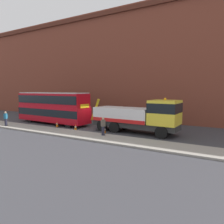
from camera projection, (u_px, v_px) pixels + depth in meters
name	position (u px, v px, depth m)	size (l,w,h in m)	color
ground_plane	(93.00, 127.00, 24.39)	(120.00, 120.00, 0.00)	#38383D
near_kerb	(69.00, 133.00, 20.76)	(60.00, 2.80, 0.15)	gray
building_facade	(123.00, 64.00, 30.06)	(60.00, 1.50, 16.00)	brown
recovery_tow_truck	(138.00, 116.00, 21.07)	(10.20, 3.07, 3.67)	#2D2D2D
double_decker_bus	(52.00, 107.00, 27.06)	(11.13, 3.08, 4.06)	#B70C19
pedestrian_onlooker	(6.00, 119.00, 24.58)	(0.41, 0.47, 1.71)	#232333
pedestrian_bystander	(103.00, 126.00, 19.45)	(0.46, 0.47, 1.71)	#232333
traffic_cone_near_bus	(57.00, 124.00, 24.61)	(0.36, 0.36, 0.72)	orange
traffic_cone_midway	(76.00, 127.00, 22.62)	(0.36, 0.36, 0.72)	orange
traffic_cone_near_truck	(104.00, 130.00, 21.13)	(0.36, 0.36, 0.72)	orange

